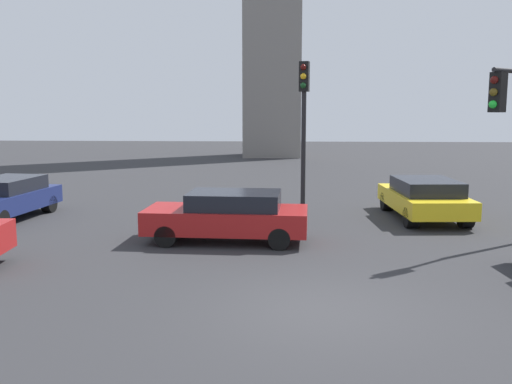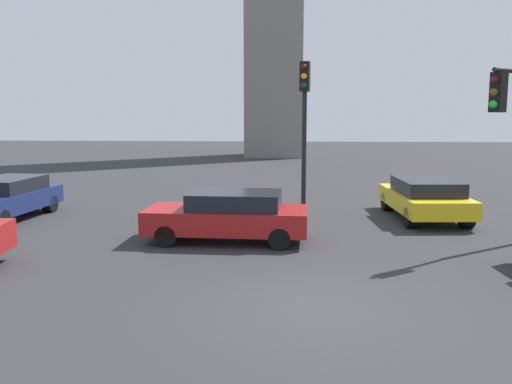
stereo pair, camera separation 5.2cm
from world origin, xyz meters
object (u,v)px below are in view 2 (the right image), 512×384
object	(u,v)px
traffic_light_0	(304,110)
car_7	(229,215)
car_1	(6,198)
car_2	(425,197)

from	to	relation	value
traffic_light_0	car_7	xyz separation A→B (m)	(-2.20, -3.77, -2.94)
traffic_light_0	car_7	bearing A→B (deg)	-18.86
car_1	car_7	bearing A→B (deg)	76.45
car_7	traffic_light_0	bearing A→B (deg)	-117.73
car_2	car_7	world-z (taller)	car_7
car_1	traffic_light_0	bearing A→B (deg)	101.45
car_2	car_1	bearing A→B (deg)	89.43
car_1	car_7	world-z (taller)	car_7
traffic_light_0	car_1	xyz separation A→B (m)	(-10.11, -0.91, -2.95)
car_1	car_2	bearing A→B (deg)	99.66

